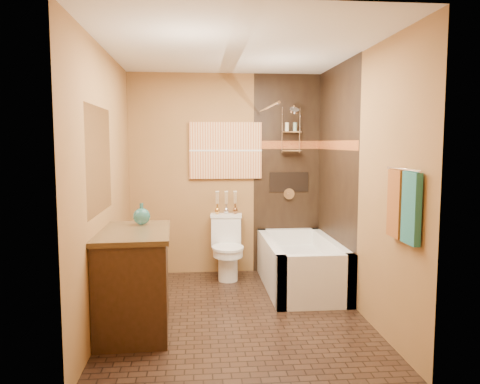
{
  "coord_description": "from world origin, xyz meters",
  "views": [
    {
      "loc": [
        -0.36,
        -4.36,
        1.64
      ],
      "look_at": [
        0.08,
        0.4,
        1.14
      ],
      "focal_mm": 35.0,
      "sensor_mm": 36.0,
      "label": 1
    }
  ],
  "objects": [
    {
      "name": "wall_right",
      "position": [
        1.2,
        0.0,
        1.25
      ],
      "size": [
        0.02,
        3.0,
        2.5
      ],
      "primitive_type": "cube",
      "color": "#9D6B3C",
      "rests_on": "floor"
    },
    {
      "name": "alcove_tile_right",
      "position": [
        1.19,
        0.75,
        1.25
      ],
      "size": [
        0.01,
        1.5,
        2.5
      ],
      "primitive_type": "cube",
      "color": "black",
      "rests_on": "wall_right"
    },
    {
      "name": "towel_rust",
      "position": [
        1.16,
        -0.92,
        1.18
      ],
      "size": [
        0.05,
        0.22,
        0.52
      ],
      "primitive_type": "cube",
      "color": "brown",
      "rests_on": "towel_bar"
    },
    {
      "name": "alcove_tile_back",
      "position": [
        0.78,
        1.49,
        1.25
      ],
      "size": [
        0.85,
        0.01,
        2.5
      ],
      "primitive_type": "cube",
      "color": "black",
      "rests_on": "wall_back"
    },
    {
      "name": "sunset_painting",
      "position": [
        -0.0,
        1.48,
        1.55
      ],
      "size": [
        0.9,
        0.04,
        0.7
      ],
      "primitive_type": "cube",
      "color": "#CE5E30",
      "rests_on": "wall_back"
    },
    {
      "name": "bathtub",
      "position": [
        0.8,
        0.75,
        0.22
      ],
      "size": [
        0.8,
        1.5,
        0.55
      ],
      "color": "white",
      "rests_on": "floor"
    },
    {
      "name": "bud_vases",
      "position": [
        -0.0,
        1.39,
        0.92
      ],
      "size": [
        0.28,
        0.06,
        0.28
      ],
      "color": "gold",
      "rests_on": "toilet"
    },
    {
      "name": "mosaic_band_back",
      "position": [
        0.78,
        1.48,
        1.62
      ],
      "size": [
        0.85,
        0.01,
        0.1
      ],
      "primitive_type": "cube",
      "color": "maroon",
      "rests_on": "alcove_tile_back"
    },
    {
      "name": "ceiling",
      "position": [
        0.0,
        0.0,
        2.5
      ],
      "size": [
        3.0,
        3.0,
        0.0
      ],
      "primitive_type": "plane",
      "color": "silver",
      "rests_on": "wall_back"
    },
    {
      "name": "wall_front",
      "position": [
        0.0,
        -1.5,
        1.25
      ],
      "size": [
        2.4,
        0.02,
        2.5
      ],
      "primitive_type": "cube",
      "color": "#9D6B3C",
      "rests_on": "floor"
    },
    {
      "name": "towel_bar",
      "position": [
        1.15,
        -1.05,
        1.45
      ],
      "size": [
        0.02,
        0.55,
        0.02
      ],
      "primitive_type": "cylinder",
      "rotation": [
        1.57,
        0.0,
        0.0
      ],
      "color": "silver",
      "rests_on": "wall_right"
    },
    {
      "name": "alcove_niche",
      "position": [
        0.8,
        1.48,
        1.15
      ],
      "size": [
        0.5,
        0.01,
        0.25
      ],
      "primitive_type": "cube",
      "color": "black",
      "rests_on": "alcove_tile_back"
    },
    {
      "name": "vanity",
      "position": [
        -0.92,
        -0.3,
        0.45
      ],
      "size": [
        0.66,
        1.04,
        0.89
      ],
      "rotation": [
        0.0,
        0.0,
        0.05
      ],
      "color": "black",
      "rests_on": "floor"
    },
    {
      "name": "vanity_mirror",
      "position": [
        -1.19,
        -0.3,
        1.5
      ],
      "size": [
        0.01,
        1.0,
        0.9
      ],
      "primitive_type": "cube",
      "color": "white",
      "rests_on": "wall_left"
    },
    {
      "name": "shower_fixtures",
      "position": [
        0.8,
        1.38,
        1.67
      ],
      "size": [
        0.24,
        0.33,
        1.16
      ],
      "color": "silver",
      "rests_on": "floor"
    },
    {
      "name": "towel_teal",
      "position": [
        1.16,
        -1.18,
        1.18
      ],
      "size": [
        0.05,
        0.22,
        0.52
      ],
      "primitive_type": "cube",
      "color": "#1E655D",
      "rests_on": "towel_bar"
    },
    {
      "name": "wall_back",
      "position": [
        0.0,
        1.5,
        1.25
      ],
      "size": [
        2.4,
        0.02,
        2.5
      ],
      "primitive_type": "cube",
      "color": "#9D6B3C",
      "rests_on": "floor"
    },
    {
      "name": "toilet",
      "position": [
        -0.0,
        1.22,
        0.39
      ],
      "size": [
        0.4,
        0.59,
        0.76
      ],
      "rotation": [
        0.0,
        0.0,
        -0.1
      ],
      "color": "white",
      "rests_on": "floor"
    },
    {
      "name": "teal_bottle",
      "position": [
        -0.87,
        -0.04,
        0.99
      ],
      "size": [
        0.19,
        0.19,
        0.25
      ],
      "primitive_type": null,
      "rotation": [
        0.0,
        0.0,
        0.2
      ],
      "color": "#246E69",
      "rests_on": "vanity"
    },
    {
      "name": "floor",
      "position": [
        0.0,
        0.0,
        0.0
      ],
      "size": [
        3.0,
        3.0,
        0.0
      ],
      "primitive_type": "plane",
      "color": "black",
      "rests_on": "ground"
    },
    {
      "name": "wall_left",
      "position": [
        -1.2,
        0.0,
        1.25
      ],
      "size": [
        0.02,
        3.0,
        2.5
      ],
      "primitive_type": "cube",
      "color": "#9D6B3C",
      "rests_on": "floor"
    },
    {
      "name": "curtain_rod",
      "position": [
        0.4,
        0.75,
        2.02
      ],
      "size": [
        0.03,
        1.55,
        0.03
      ],
      "primitive_type": "cylinder",
      "rotation": [
        1.57,
        0.0,
        0.0
      ],
      "color": "silver",
      "rests_on": "wall_back"
    },
    {
      "name": "mosaic_band_right",
      "position": [
        1.18,
        0.75,
        1.62
      ],
      "size": [
        0.01,
        1.5,
        0.1
      ],
      "primitive_type": "cube",
      "color": "maroon",
      "rests_on": "alcove_tile_right"
    }
  ]
}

